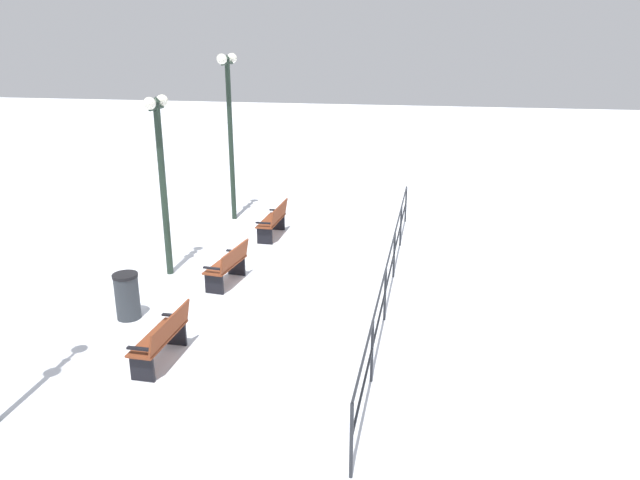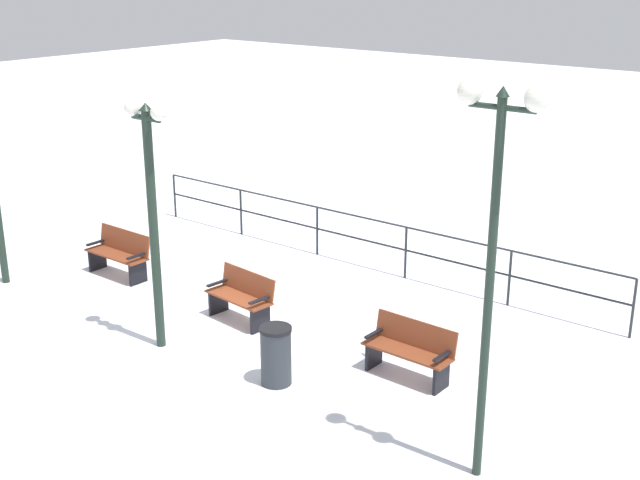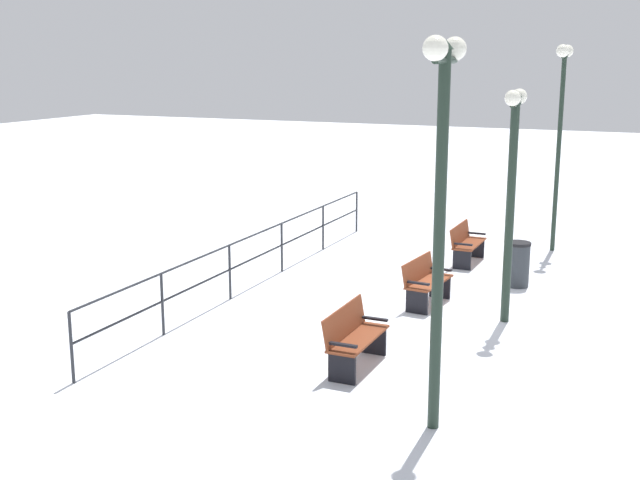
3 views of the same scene
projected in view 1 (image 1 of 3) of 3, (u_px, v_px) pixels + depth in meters
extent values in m
plane|color=white|center=(229.00, 284.00, 13.67)|extent=(80.00, 80.00, 0.00)
cube|color=brown|center=(271.00, 220.00, 16.80)|extent=(0.48, 1.52, 0.04)
cube|color=brown|center=(279.00, 213.00, 16.68)|extent=(0.13, 1.52, 0.45)
cube|color=black|center=(278.00, 222.00, 17.49)|extent=(0.42, 0.05, 0.48)
cube|color=black|center=(265.00, 236.00, 16.27)|extent=(0.42, 0.05, 0.48)
cube|color=black|center=(277.00, 210.00, 17.38)|extent=(0.42, 0.07, 0.04)
cube|color=black|center=(264.00, 223.00, 16.16)|extent=(0.42, 0.07, 0.04)
cube|color=brown|center=(225.00, 264.00, 13.53)|extent=(0.62, 1.40, 0.04)
cube|color=brown|center=(235.00, 256.00, 13.39)|extent=(0.25, 1.36, 0.42)
cube|color=black|center=(236.00, 265.00, 14.13)|extent=(0.43, 0.09, 0.47)
cube|color=black|center=(214.00, 284.00, 13.08)|extent=(0.43, 0.09, 0.47)
cube|color=black|center=(235.00, 251.00, 14.02)|extent=(0.44, 0.11, 0.04)
cube|color=black|center=(212.00, 268.00, 12.97)|extent=(0.44, 0.11, 0.04)
cube|color=brown|center=(159.00, 338.00, 10.23)|extent=(0.48, 1.46, 0.04)
cube|color=brown|center=(170.00, 327.00, 10.11)|extent=(0.13, 1.45, 0.42)
cube|color=black|center=(175.00, 333.00, 10.88)|extent=(0.41, 0.06, 0.46)
cube|color=black|center=(142.00, 368.00, 9.72)|extent=(0.41, 0.06, 0.46)
cube|color=black|center=(173.00, 315.00, 10.78)|extent=(0.41, 0.08, 0.04)
cube|color=black|center=(139.00, 349.00, 9.61)|extent=(0.41, 0.08, 0.04)
cylinder|color=#1E2D23|center=(231.00, 142.00, 17.91)|extent=(0.15, 0.15, 4.76)
cylinder|color=#1E2D23|center=(227.00, 63.00, 17.19)|extent=(0.09, 0.86, 0.09)
sphere|color=white|center=(232.00, 58.00, 17.55)|extent=(0.29, 0.29, 0.29)
sphere|color=white|center=(222.00, 59.00, 16.75)|extent=(0.29, 0.29, 0.29)
cone|color=#1E2D23|center=(227.00, 57.00, 17.14)|extent=(0.21, 0.21, 0.12)
cylinder|color=#1E2D23|center=(164.00, 192.00, 13.66)|extent=(0.15, 0.15, 4.00)
cylinder|color=#1E2D23|center=(156.00, 108.00, 13.06)|extent=(0.09, 0.62, 0.09)
sphere|color=white|center=(162.00, 101.00, 13.31)|extent=(0.27, 0.27, 0.27)
sphere|color=white|center=(149.00, 103.00, 12.74)|extent=(0.27, 0.27, 0.27)
cone|color=#1E2D23|center=(156.00, 99.00, 13.01)|extent=(0.22, 0.22, 0.12)
cylinder|color=#26282D|center=(406.00, 204.00, 18.20)|extent=(0.05, 0.05, 1.09)
cylinder|color=#26282D|center=(401.00, 226.00, 16.05)|extent=(0.05, 0.05, 1.09)
cylinder|color=#26282D|center=(394.00, 255.00, 13.90)|extent=(0.05, 0.05, 1.09)
cylinder|color=#26282D|center=(385.00, 294.00, 11.76)|extent=(0.05, 0.05, 1.09)
cylinder|color=#26282D|center=(372.00, 351.00, 9.61)|extent=(0.05, 0.05, 1.09)
cylinder|color=#26282D|center=(351.00, 441.00, 7.46)|extent=(0.05, 0.05, 1.09)
cylinder|color=#26282D|center=(391.00, 249.00, 12.66)|extent=(0.04, 11.53, 0.04)
cylinder|color=#26282D|center=(390.00, 271.00, 12.81)|extent=(0.04, 11.53, 0.04)
cylinder|color=#2D3338|center=(127.00, 298.00, 11.87)|extent=(0.47, 0.47, 0.88)
cylinder|color=black|center=(125.00, 275.00, 11.72)|extent=(0.50, 0.50, 0.06)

